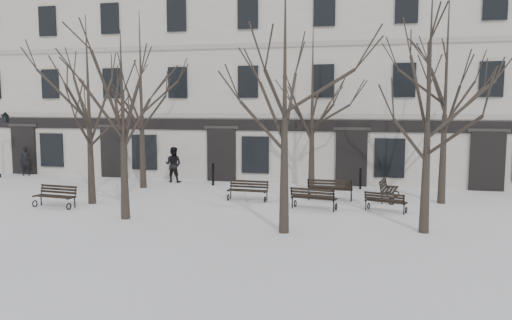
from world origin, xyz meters
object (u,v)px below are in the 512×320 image
(tree_0, at_px, (88,87))
(bench_5, at_px, (388,189))
(bench_4, at_px, (330,189))
(tree_1, at_px, (122,103))
(tree_3, at_px, (429,82))
(bench_3, at_px, (248,190))
(bench_2, at_px, (385,201))
(tree_2, at_px, (285,71))
(bench_0, at_px, (55,195))
(bench_1, at_px, (314,198))

(tree_0, xyz_separation_m, bench_5, (12.29, 3.57, -4.39))
(bench_4, distance_m, bench_5, 2.54)
(tree_1, bearing_deg, tree_3, 2.39)
(tree_3, distance_m, bench_3, 9.20)
(tree_1, xyz_separation_m, tree_3, (10.53, 0.44, 0.66))
(tree_0, distance_m, bench_2, 12.98)
(tree_0, xyz_separation_m, tree_3, (13.30, -1.85, 0.01))
(tree_0, xyz_separation_m, bench_4, (9.82, 2.98, -4.38))
(tree_1, xyz_separation_m, bench_4, (7.04, 5.27, -3.73))
(tree_3, height_order, bench_2, tree_3)
(tree_1, xyz_separation_m, tree_2, (6.04, -0.62, 1.00))
(bench_2, height_order, bench_4, bench_4)
(bench_4, bearing_deg, bench_3, 12.21)
(bench_4, bearing_deg, bench_5, -167.65)
(tree_2, relative_size, bench_3, 4.73)
(bench_0, relative_size, bench_2, 1.10)
(bench_0, xyz_separation_m, bench_3, (7.33, 3.21, -0.01))
(tree_3, bearing_deg, tree_0, 172.06)
(tree_0, xyz_separation_m, tree_2, (8.82, -2.92, 0.36))
(tree_3, xyz_separation_m, bench_5, (-1.01, 5.43, -4.40))
(bench_3, bearing_deg, bench_5, 15.59)
(tree_3, distance_m, bench_4, 7.40)
(bench_1, bearing_deg, bench_4, -92.44)
(tree_3, relative_size, bench_0, 4.27)
(bench_3, bearing_deg, tree_1, -126.40)
(bench_1, relative_size, bench_4, 0.96)
(bench_1, bearing_deg, bench_5, -127.33)
(bench_0, bearing_deg, tree_0, 51.98)
(tree_3, xyz_separation_m, bench_3, (-6.99, 4.00, -4.44))
(tree_0, height_order, bench_1, tree_0)
(tree_3, bearing_deg, bench_5, 100.58)
(tree_2, distance_m, tree_3, 4.62)
(tree_3, distance_m, bench_5, 7.06)
(bench_4, bearing_deg, tree_3, 124.66)
(tree_2, xyz_separation_m, bench_2, (3.32, 4.02, -4.83))
(bench_2, bearing_deg, bench_5, -74.79)
(tree_3, distance_m, bench_1, 6.54)
(tree_2, relative_size, bench_0, 4.57)
(bench_3, xyz_separation_m, bench_5, (5.98, 1.43, 0.04))
(tree_0, bearing_deg, tree_3, -7.94)
(bench_3, distance_m, bench_5, 6.14)
(bench_0, distance_m, bench_5, 14.09)
(bench_0, bearing_deg, bench_5, 24.98)
(bench_1, xyz_separation_m, bench_5, (2.94, 2.69, 0.03))
(tree_3, height_order, bench_0, tree_3)
(tree_2, height_order, bench_4, tree_2)
(tree_2, bearing_deg, tree_0, 161.70)
(tree_1, height_order, tree_3, tree_3)
(tree_2, distance_m, bench_4, 7.63)
(tree_0, bearing_deg, bench_1, 5.36)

